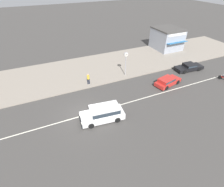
% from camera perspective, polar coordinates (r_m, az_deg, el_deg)
% --- Properties ---
extents(ground_plane, '(160.00, 160.00, 0.00)m').
position_cam_1_polar(ground_plane, '(19.34, -8.74, -6.95)').
color(ground_plane, '#423F3D').
extents(lane_centre_stripe, '(50.40, 0.14, 0.01)m').
position_cam_1_polar(lane_centre_stripe, '(19.34, -8.74, -6.95)').
color(lane_centre_stripe, silver).
rests_on(lane_centre_stripe, ground).
extents(kerb_strip, '(68.00, 10.00, 0.15)m').
position_cam_1_polar(kerb_strip, '(27.39, -14.86, 6.14)').
color(kerb_strip, gray).
rests_on(kerb_strip, ground).
extents(sedan_black_0, '(4.65, 2.12, 1.06)m').
position_cam_1_polar(sedan_black_0, '(30.14, 23.83, 7.97)').
color(sedan_black_0, black).
rests_on(sedan_black_0, ground).
extents(hatchback_red_1, '(4.21, 2.41, 1.10)m').
position_cam_1_polar(hatchback_red_1, '(24.89, 17.65, 3.87)').
color(hatchback_red_1, red).
rests_on(hatchback_red_1, ground).
extents(minivan_white_2, '(4.74, 2.34, 1.56)m').
position_cam_1_polar(minivan_white_2, '(18.13, -2.86, -6.32)').
color(minivan_white_2, white).
rests_on(minivan_white_2, ground).
extents(street_clock, '(0.63, 0.22, 3.54)m').
position_cam_1_polar(street_clock, '(25.05, 4.55, 11.33)').
color(street_clock, '#9E9EA3').
rests_on(street_clock, kerb_strip).
extents(pedestrian_near_clock, '(0.34, 0.34, 1.58)m').
position_cam_1_polar(pedestrian_near_clock, '(23.69, -7.76, 5.01)').
color(pedestrian_near_clock, '#232838').
rests_on(pedestrian_near_clock, kerb_strip).
extents(shopfront_mid_block, '(4.70, 5.88, 3.90)m').
position_cam_1_polar(shopfront_mid_block, '(36.98, 17.49, 16.76)').
color(shopfront_mid_block, '#999EA8').
rests_on(shopfront_mid_block, kerb_strip).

